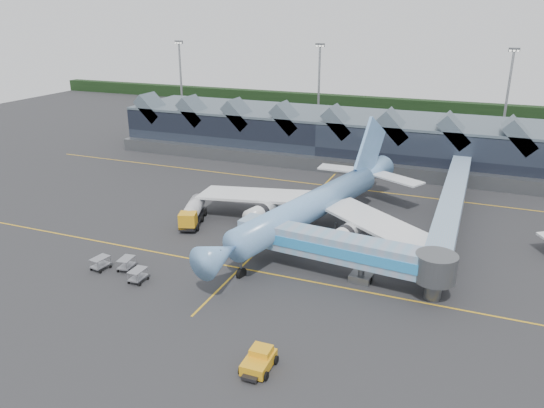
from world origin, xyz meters
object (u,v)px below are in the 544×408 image
at_px(jet_bridge, 353,252).
at_px(pushback_tug, 259,361).
at_px(fuel_truck, 193,211).
at_px(main_airliner, 316,204).

height_order(jet_bridge, pushback_tug, jet_bridge).
bearing_deg(jet_bridge, fuel_truck, 167.27).
relative_size(fuel_truck, pushback_tug, 2.31).
bearing_deg(pushback_tug, main_airliner, 98.07).
height_order(main_airliner, fuel_truck, main_airliner).
xyz_separation_m(main_airliner, jet_bridge, (8.38, -12.07, -0.66)).
height_order(fuel_truck, pushback_tug, fuel_truck).
height_order(main_airliner, pushback_tug, main_airliner).
xyz_separation_m(jet_bridge, fuel_truck, (-26.60, 8.85, -1.84)).
distance_m(main_airliner, fuel_truck, 18.67).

